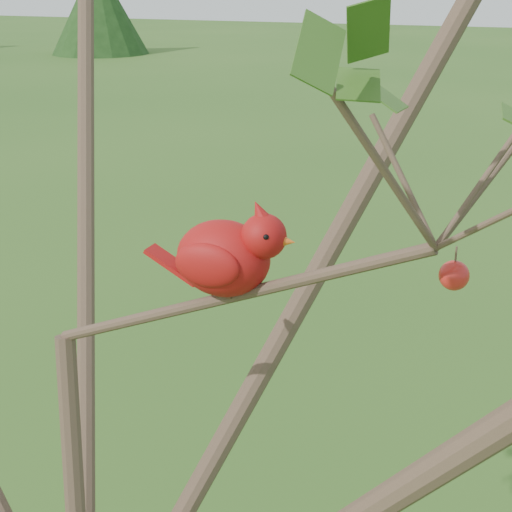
% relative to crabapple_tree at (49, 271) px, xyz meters
% --- Properties ---
extents(crabapple_tree, '(2.35, 2.05, 2.95)m').
position_rel_crabapple_tree_xyz_m(crabapple_tree, '(0.00, 0.00, 0.00)').
color(crabapple_tree, '#483427').
rests_on(crabapple_tree, ground).
extents(cardinal, '(0.23, 0.11, 0.16)m').
position_rel_crabapple_tree_xyz_m(cardinal, '(0.23, 0.10, 0.02)').
color(cardinal, '#A5140E').
rests_on(cardinal, ground).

